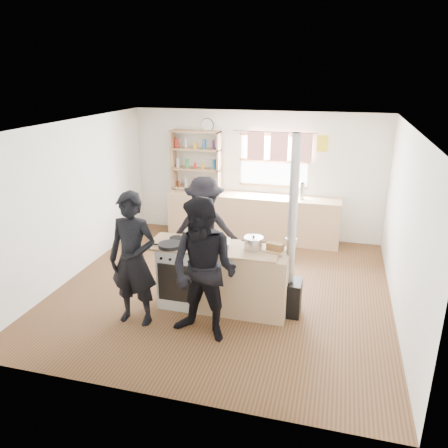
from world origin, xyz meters
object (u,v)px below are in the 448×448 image
Objects in this scene: person_near_left at (133,260)px; stockpot_counter at (253,243)px; skillet_greens at (170,245)px; roast_tray at (218,243)px; bread_board at (275,248)px; person_near_right at (204,271)px; stockpot_stove at (192,235)px; thermos at (302,191)px; person_far at (205,229)px; cooking_island at (223,277)px; flue_heater at (290,271)px.

stockpot_counter is at bearing 25.97° from person_near_left.
skillet_greens is at bearing 55.16° from person_near_left.
roast_tray is 0.80m from bread_board.
person_near_right is (-0.75, -0.79, -0.07)m from bread_board.
person_near_right reaches higher than stockpot_counter.
person_near_left is (-1.75, -0.68, -0.08)m from bread_board.
stockpot_stove is 0.11× the size of person_near_left.
bread_board is (-0.09, -2.74, -0.08)m from thermos.
stockpot_stove is (-1.30, -2.62, -0.05)m from thermos.
thermos is 0.19× the size of person_far.
roast_tray is 0.20× the size of person_near_right.
stockpot_stove is at bearing -116.36° from thermos.
bread_board is at bearing 2.18° from cooking_island.
bread_board is at bearing 136.51° from person_far.
person_far reaches higher than stockpot_counter.
cooking_island is at bearing 14.86° from skillet_greens.
stockpot_stove is at bearing 165.06° from roast_tray.
roast_tray reaches higher than skillet_greens.
person_far reaches higher than cooking_island.
person_near_left is 0.98× the size of person_near_right.
stockpot_stove is (0.20, 0.33, 0.05)m from skillet_greens.
stockpot_counter is at bearing 3.75° from cooking_island.
stockpot_stove is at bearing 177.10° from flue_heater.
person_near_left is 1.07× the size of person_far.
roast_tray is 0.15× the size of flue_heater.
cooking_island is at bearing 112.35° from person_far.
person_far is at bearing 118.31° from roast_tray.
bread_board is 1.87m from person_near_left.
bread_board is (1.21, -0.12, -0.02)m from stockpot_stove.
cooking_island is 5.45× the size of skillet_greens.
person_near_left is (-0.33, -0.46, -0.06)m from skillet_greens.
stockpot_counter is (0.41, 0.03, 0.55)m from cooking_island.
thermos is 2.88m from roast_tray.
person_near_left is at bearing -144.17° from roast_tray.
cooking_island is at bearing 98.71° from person_near_right.
skillet_greens is 1.07m from person_far.
stockpot_counter is (0.50, -0.01, 0.05)m from roast_tray.
roast_tray reaches higher than cooking_island.
skillet_greens is 1.13× the size of bread_board.
cooking_island is 0.93m from flue_heater.
bread_board is (1.41, 0.21, 0.02)m from skillet_greens.
skillet_greens is 0.57m from person_near_left.
flue_heater is 2.09m from person_near_left.
person_far is (-0.54, 0.86, 0.37)m from cooking_island.
stockpot_stove is 0.12× the size of person_far.
stockpot_stove is at bearing 163.91° from cooking_island.
stockpot_counter reaches higher than roast_tray.
stockpot_counter is 1.60m from person_near_left.
person_far is (-0.03, 0.72, -0.16)m from stockpot_stove.
person_near_right is (-0.84, -3.53, -0.14)m from thermos.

